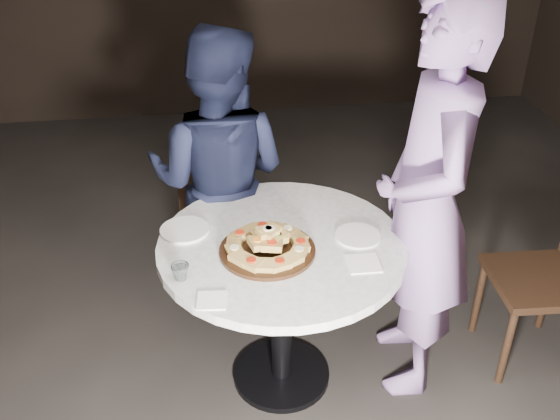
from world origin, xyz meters
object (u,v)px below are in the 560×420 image
Objects in this scene: serving_board at (267,250)px; diner_teal at (426,207)px; table at (282,270)px; diner_navy at (219,179)px; focaccia_pile at (268,243)px; chair_far at (214,193)px; water_glass at (181,272)px.

serving_board is 0.70m from diner_teal.
serving_board is at bearing -78.36° from diner_teal.
diner_navy is (-0.23, 0.62, 0.13)m from table.
chair_far is (-0.19, 1.13, -0.39)m from focaccia_pile.
chair_far is 0.42× the size of diner_teal.
diner_navy is (-0.16, 0.68, -0.06)m from focaccia_pile.
table is 0.18m from serving_board.
diner_teal is at bearing -0.29° from table.
serving_board is 0.22× the size of diner_teal.
table is 1.75× the size of chair_far.
diner_teal reaches higher than water_glass.
table is at bearing 24.88° from water_glass.
diner_navy reaches higher than table.
table is at bearing 129.23° from diner_navy.
diner_navy is at bearing 103.27° from serving_board.
diner_navy is (-0.16, 0.69, -0.02)m from serving_board.
serving_board is at bearing 114.78° from chair_far.
table is at bearing 118.88° from chair_far.
focaccia_pile is 0.38m from water_glass.
diner_navy reaches higher than serving_board.
chair_far is 0.50× the size of diner_navy.
water_glass reaches higher than serving_board.
focaccia_pile reaches higher than table.
diner_navy is at bearing 76.78° from water_glass.
chair_far is (-0.18, 1.13, -0.35)m from serving_board.
table is 19.26× the size of water_glass.
diner_navy is at bearing -119.79° from diner_teal.
table is 0.68m from diner_navy.
focaccia_pile is at bearing -78.54° from diner_teal.
table is 3.43× the size of serving_board.
water_glass is (-0.42, -0.20, 0.18)m from table.
diner_teal is (0.85, -0.63, 0.14)m from diner_navy.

